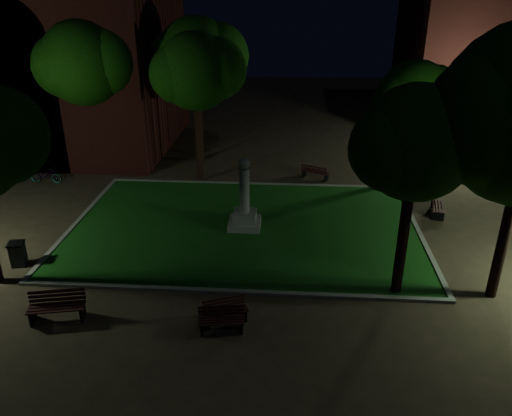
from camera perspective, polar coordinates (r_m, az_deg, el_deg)
The scene contains 19 objects.
ground at distance 20.45m, azimuth -1.82°, elevation -4.80°, with size 80.00×80.00×0.00m, color #413123.
lawn at distance 22.18m, azimuth -1.30°, elevation -2.18°, with size 15.00×10.00×0.08m, color #164C14.
lawn_kerb at distance 22.17m, azimuth -1.30°, elevation -2.13°, with size 15.40×10.40×0.12m.
monument at distance 21.78m, azimuth -1.32°, elevation -0.03°, with size 1.40×1.40×3.20m.
building_main at distance 36.27m, azimuth -26.62°, elevation 18.00°, with size 20.00×12.00×15.00m.
tree_north_wl at distance 26.04m, azimuth -6.73°, elevation 15.21°, with size 4.83×3.94×7.84m.
tree_ne at distance 27.11m, azimuth 17.86°, elevation 11.99°, with size 4.53×3.69×6.50m.
tree_se at distance 16.26m, azimuth 18.12°, elevation 7.02°, with size 4.51×3.68×7.31m.
tree_nw at distance 28.59m, azimuth -18.88°, elevation 15.42°, with size 5.50×4.49×8.34m.
tree_far_north at distance 29.48m, azimuth -6.61°, elevation 16.70°, with size 5.55×4.53×8.33m.
lamppost_nw at distance 29.84m, azimuth -20.94°, elevation 9.58°, with size 1.18×0.28×4.44m.
lamppost_ne at distance 31.49m, azimuth 23.97°, elevation 9.57°, with size 1.18×0.28×4.22m.
bench_near_left at distance 15.99m, azimuth -3.96°, elevation -12.67°, with size 1.49×0.70×0.79m.
bench_near_right at distance 16.35m, azimuth -3.53°, elevation -11.71°, with size 1.49×0.98×0.77m.
bench_west_near at distance 17.57m, azimuth -21.78°, elevation -10.45°, with size 1.86×0.97×0.97m.
bench_right_side at distance 24.77m, azimuth 19.93°, elevation 0.17°, with size 0.85×1.64×0.86m.
bench_far_side at distance 27.66m, azimuth 6.75°, elevation 4.03°, with size 1.59×1.11×0.83m.
trash_bin at distance 21.23m, azimuth -25.57°, elevation -4.74°, with size 0.68×0.68×0.97m.
bicycle at distance 29.23m, azimuth -22.90°, elevation 3.49°, with size 0.61×1.74×0.92m, color black.
Camera 1 is at (1.94, -17.70, 10.04)m, focal length 35.00 mm.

